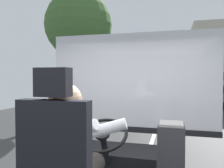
% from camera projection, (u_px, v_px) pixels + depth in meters
% --- Properties ---
extents(ground, '(18.00, 44.00, 0.06)m').
position_uv_depth(ground, '(160.00, 119.00, 10.37)').
color(ground, '#393939').
extents(bus_driver, '(0.77, 0.52, 0.76)m').
position_uv_depth(bus_driver, '(69.00, 149.00, 1.63)').
color(bus_driver, '#332D28').
rests_on(bus_driver, driver_seat).
extents(steering_console, '(1.10, 0.99, 0.82)m').
position_uv_depth(steering_console, '(113.00, 163.00, 2.83)').
color(steering_console, black).
rests_on(steering_console, bus_floor).
extents(windshield_panel, '(2.50, 0.08, 1.48)m').
position_uv_depth(windshield_panel, '(132.00, 94.00, 3.39)').
color(windshield_panel, silver).
extents(street_tree, '(2.97, 2.97, 5.71)m').
position_uv_depth(street_tree, '(79.00, 26.00, 10.06)').
color(street_tree, '#4C3828').
rests_on(street_tree, ground).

